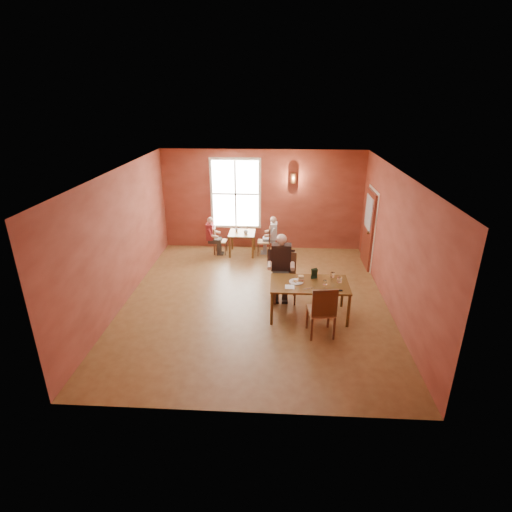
# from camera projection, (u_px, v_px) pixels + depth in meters

# --- Properties ---
(ground) EXTENTS (6.00, 7.00, 0.01)m
(ground) POSITION_uv_depth(u_px,v_px,m) (256.00, 301.00, 9.30)
(ground) COLOR brown
(ground) RESTS_ON ground
(wall_back) EXTENTS (6.00, 0.04, 3.00)m
(wall_back) POSITION_uv_depth(u_px,v_px,m) (262.00, 200.00, 11.96)
(wall_back) COLOR brown
(wall_back) RESTS_ON ground
(wall_front) EXTENTS (6.00, 0.04, 3.00)m
(wall_front) POSITION_uv_depth(u_px,v_px,m) (241.00, 328.00, 5.49)
(wall_front) COLOR brown
(wall_front) RESTS_ON ground
(wall_left) EXTENTS (0.04, 7.00, 3.00)m
(wall_left) POSITION_uv_depth(u_px,v_px,m) (121.00, 238.00, 8.89)
(wall_left) COLOR brown
(wall_left) RESTS_ON ground
(wall_right) EXTENTS (0.04, 7.00, 3.00)m
(wall_right) POSITION_uv_depth(u_px,v_px,m) (395.00, 243.00, 8.57)
(wall_right) COLOR brown
(wall_right) RESTS_ON ground
(ceiling) EXTENTS (6.00, 7.00, 0.04)m
(ceiling) POSITION_uv_depth(u_px,v_px,m) (255.00, 172.00, 8.15)
(ceiling) COLOR white
(ceiling) RESTS_ON wall_back
(window) EXTENTS (1.36, 0.10, 1.96)m
(window) POSITION_uv_depth(u_px,v_px,m) (236.00, 194.00, 11.88)
(window) COLOR white
(window) RESTS_ON wall_back
(door) EXTENTS (0.12, 1.04, 2.10)m
(door) POSITION_uv_depth(u_px,v_px,m) (368.00, 229.00, 10.86)
(door) COLOR maroon
(door) RESTS_ON ground
(wall_sconce) EXTENTS (0.16, 0.16, 0.28)m
(wall_sconce) POSITION_uv_depth(u_px,v_px,m) (293.00, 178.00, 11.55)
(wall_sconce) COLOR brown
(wall_sconce) RESTS_ON wall_back
(main_table) EXTENTS (1.65, 0.93, 0.77)m
(main_table) POSITION_uv_depth(u_px,v_px,m) (309.00, 299.00, 8.56)
(main_table) COLOR brown
(main_table) RESTS_ON ground
(chair_diner_main) EXTENTS (0.49, 0.49, 1.12)m
(chair_diner_main) POSITION_uv_depth(u_px,v_px,m) (285.00, 278.00, 9.12)
(chair_diner_main) COLOR #3D2815
(chair_diner_main) RESTS_ON ground
(diner_main) EXTENTS (0.59, 0.59, 1.48)m
(diner_main) POSITION_uv_depth(u_px,v_px,m) (285.00, 272.00, 9.02)
(diner_main) COLOR #45301F
(diner_main) RESTS_ON ground
(chair_empty) EXTENTS (0.55, 0.55, 1.10)m
(chair_empty) POSITION_uv_depth(u_px,v_px,m) (321.00, 310.00, 7.83)
(chair_empty) COLOR #3E2115
(chair_empty) RESTS_ON ground
(plate_food) EXTENTS (0.38, 0.38, 0.04)m
(plate_food) POSITION_uv_depth(u_px,v_px,m) (296.00, 281.00, 8.45)
(plate_food) COLOR silver
(plate_food) RESTS_ON main_table
(sandwich) EXTENTS (0.11, 0.11, 0.13)m
(sandwich) POSITION_uv_depth(u_px,v_px,m) (301.00, 279.00, 8.45)
(sandwich) COLOR tan
(sandwich) RESTS_ON main_table
(goblet_a) EXTENTS (0.10, 0.10, 0.21)m
(goblet_a) POSITION_uv_depth(u_px,v_px,m) (332.00, 276.00, 8.48)
(goblet_a) COLOR white
(goblet_a) RESTS_ON main_table
(goblet_b) EXTENTS (0.09, 0.09, 0.22)m
(goblet_b) POSITION_uv_depth(u_px,v_px,m) (339.00, 281.00, 8.25)
(goblet_b) COLOR white
(goblet_b) RESTS_ON main_table
(goblet_c) EXTENTS (0.10, 0.10, 0.20)m
(goblet_c) POSITION_uv_depth(u_px,v_px,m) (325.00, 284.00, 8.16)
(goblet_c) COLOR white
(goblet_c) RESTS_ON main_table
(menu_stand) EXTENTS (0.15, 0.12, 0.23)m
(menu_stand) POSITION_uv_depth(u_px,v_px,m) (314.00, 274.00, 8.59)
(menu_stand) COLOR black
(menu_stand) RESTS_ON main_table
(knife) EXTENTS (0.21, 0.08, 0.00)m
(knife) POSITION_uv_depth(u_px,v_px,m) (309.00, 288.00, 8.19)
(knife) COLOR white
(knife) RESTS_ON main_table
(napkin) EXTENTS (0.20, 0.20, 0.01)m
(napkin) POSITION_uv_depth(u_px,v_px,m) (290.00, 287.00, 8.25)
(napkin) COLOR white
(napkin) RESTS_ON main_table
(sunglasses) EXTENTS (0.15, 0.06, 0.02)m
(sunglasses) POSITION_uv_depth(u_px,v_px,m) (339.00, 291.00, 8.09)
(sunglasses) COLOR black
(sunglasses) RESTS_ON main_table
(second_table) EXTENTS (0.76, 0.76, 0.67)m
(second_table) POSITION_uv_depth(u_px,v_px,m) (242.00, 243.00, 11.89)
(second_table) COLOR brown
(second_table) RESTS_ON ground
(chair_diner_white) EXTENTS (0.37, 0.37, 0.84)m
(chair_diner_white) POSITION_uv_depth(u_px,v_px,m) (264.00, 241.00, 11.83)
(chair_diner_white) COLOR #402311
(chair_diner_white) RESTS_ON ground
(diner_white) EXTENTS (0.45, 0.45, 1.11)m
(diner_white) POSITION_uv_depth(u_px,v_px,m) (265.00, 237.00, 11.77)
(diner_white) COLOR silver
(diner_white) RESTS_ON ground
(chair_diner_maroon) EXTENTS (0.36, 0.36, 0.81)m
(chair_diner_maroon) POSITION_uv_depth(u_px,v_px,m) (220.00, 241.00, 11.90)
(chair_diner_maroon) COLOR #43260F
(chair_diner_maroon) RESTS_ON ground
(diner_maroon) EXTENTS (0.44, 0.44, 1.11)m
(diner_maroon) POSITION_uv_depth(u_px,v_px,m) (219.00, 236.00, 11.84)
(diner_maroon) COLOR maroon
(diner_maroon) RESTS_ON ground
(cup_a) EXTENTS (0.12, 0.12, 0.09)m
(cup_a) POSITION_uv_depth(u_px,v_px,m) (246.00, 232.00, 11.67)
(cup_a) COLOR silver
(cup_a) RESTS_ON second_table
(cup_b) EXTENTS (0.12, 0.12, 0.09)m
(cup_b) POSITION_uv_depth(u_px,v_px,m) (237.00, 230.00, 11.88)
(cup_b) COLOR silver
(cup_b) RESTS_ON second_table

